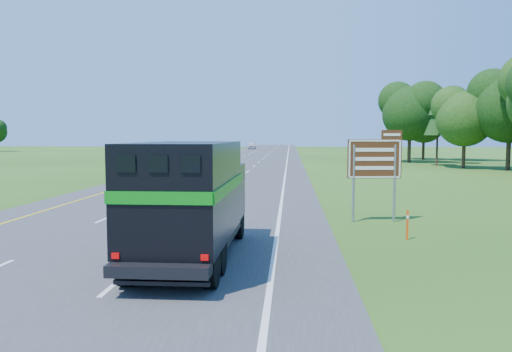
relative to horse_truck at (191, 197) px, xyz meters
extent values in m
plane|color=#234512|center=(-3.18, -3.95, -1.82)|extent=(300.00, 300.00, 0.00)
cube|color=#38383A|center=(-3.18, 46.05, -1.80)|extent=(15.00, 260.00, 0.04)
cube|color=yellow|center=(-8.68, 46.05, -1.77)|extent=(0.15, 260.00, 0.01)
cube|color=white|center=(2.32, 46.05, -1.77)|extent=(0.15, 260.00, 0.01)
cylinder|color=black|center=(-0.95, 3.05, -1.26)|extent=(0.34, 1.03, 1.03)
cylinder|color=black|center=(1.01, 3.03, -1.26)|extent=(0.34, 1.03, 1.03)
cylinder|color=black|center=(-0.99, -1.44, -1.26)|extent=(0.34, 1.03, 1.03)
cylinder|color=black|center=(0.97, -1.45, -1.26)|extent=(0.34, 1.03, 1.03)
cylinder|color=black|center=(-1.00, -2.56, -1.26)|extent=(0.34, 1.03, 1.03)
cylinder|color=black|center=(0.96, -2.57, -1.26)|extent=(0.34, 1.03, 1.03)
cube|color=black|center=(0.00, 0.05, -1.15)|extent=(2.30, 7.49, 0.26)
cube|color=black|center=(0.02, 2.94, -0.13)|extent=(2.30, 1.70, 1.77)
cube|color=black|center=(0.03, 3.80, 0.33)|extent=(2.05, 0.07, 0.56)
cube|color=black|center=(-0.01, -0.60, 0.26)|extent=(2.38, 5.44, 2.57)
cube|color=#067D10|center=(-0.03, -3.33, 0.39)|extent=(2.33, 0.06, 0.28)
cube|color=#067D10|center=(-1.19, -0.59, 0.39)|extent=(0.08, 5.42, 0.28)
cube|color=#067D10|center=(1.18, -0.61, 0.39)|extent=(0.08, 5.42, 0.28)
cube|color=black|center=(-0.73, -3.32, 1.13)|extent=(0.42, 0.04, 0.37)
cube|color=black|center=(-0.03, -3.33, 1.13)|extent=(0.42, 0.04, 0.37)
cube|color=black|center=(0.67, -3.34, 1.13)|extent=(0.42, 0.04, 0.37)
cube|color=black|center=(-0.03, -3.22, -1.50)|extent=(2.15, 0.13, 0.09)
cube|color=#B20505|center=(-1.01, -3.32, -0.88)|extent=(0.17, 0.04, 0.13)
cube|color=#B20505|center=(0.95, -3.34, -0.88)|extent=(0.17, 0.04, 0.13)
imported|color=white|center=(-6.55, 33.53, -0.90)|extent=(3.02, 6.36, 1.75)
imported|color=silver|center=(-7.31, 116.36, -0.92)|extent=(2.27, 5.11, 1.71)
cylinder|color=gray|center=(5.36, 6.76, -0.23)|extent=(0.11, 0.11, 3.18)
cylinder|color=gray|center=(7.04, 6.95, -0.23)|extent=(0.11, 0.11, 3.18)
cube|color=#4A230F|center=(6.20, 6.85, 0.78)|extent=(2.22, 0.31, 1.59)
cube|color=#4A230F|center=(6.88, 6.93, 1.76)|extent=(0.85, 0.16, 0.38)
cube|color=white|center=(6.20, 6.82, 0.78)|extent=(2.11, 0.24, 1.53)
cube|color=#EE420C|center=(6.76, 3.35, -1.31)|extent=(0.07, 0.04, 1.02)
cube|color=white|center=(6.76, 3.35, -1.03)|extent=(0.08, 0.05, 0.11)
camera|label=1|loc=(2.77, -13.73, 1.73)|focal=35.00mm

